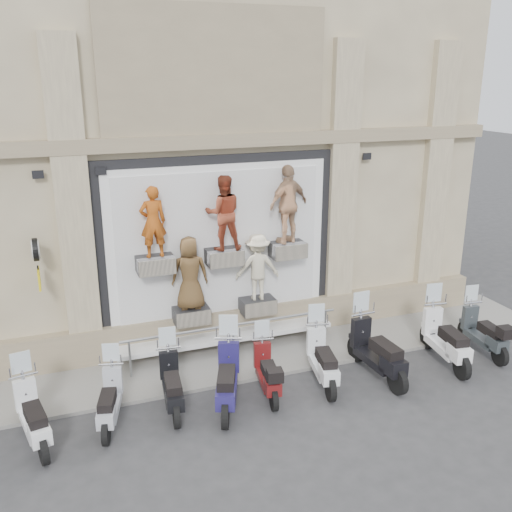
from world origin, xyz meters
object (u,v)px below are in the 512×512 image
object	(u,v)px
guard_rail	(233,343)
scooter_d	(171,375)
scooter_e	(227,368)
clock_sign_bracket	(36,257)
scooter_i	(446,329)
scooter_f	(267,363)
scooter_b	(31,405)
scooter_c	(109,391)
scooter_j	(484,324)
scooter_h	(378,340)
scooter_g	(323,350)

from	to	relation	value
guard_rail	scooter_d	xyz separation A→B (m)	(-1.71, -1.38, 0.26)
scooter_e	clock_sign_bracket	bearing A→B (deg)	167.29
scooter_d	scooter_i	distance (m)	6.14
scooter_f	scooter_i	xyz separation A→B (m)	(4.21, -0.18, 0.14)
scooter_b	scooter_i	size ratio (longest dim) A/B	0.90
scooter_i	scooter_d	bearing A→B (deg)	-174.60
scooter_c	scooter_j	xyz separation A→B (m)	(8.48, -0.11, 0.04)
scooter_d	scooter_j	xyz separation A→B (m)	(7.29, -0.22, 0.00)
scooter_h	scooter_i	xyz separation A→B (m)	(1.77, -0.00, -0.02)
clock_sign_bracket	scooter_g	world-z (taller)	clock_sign_bracket
scooter_g	scooter_h	size ratio (longest dim) A/B	0.90
guard_rail	scooter_b	world-z (taller)	scooter_b
scooter_b	scooter_c	distance (m)	1.33
scooter_d	scooter_i	world-z (taller)	scooter_i
guard_rail	scooter_i	xyz separation A→B (m)	(4.43, -1.70, 0.37)
clock_sign_bracket	scooter_e	bearing A→B (deg)	-33.55
scooter_b	clock_sign_bracket	bearing A→B (deg)	69.91
scooter_i	scooter_f	bearing A→B (deg)	-174.00
scooter_c	scooter_f	distance (m)	3.11
scooter_b	scooter_g	distance (m)	5.67
scooter_d	scooter_e	world-z (taller)	scooter_e
scooter_d	scooter_i	xyz separation A→B (m)	(6.13, -0.33, 0.10)
scooter_e	scooter_i	bearing A→B (deg)	20.45
clock_sign_bracket	scooter_i	size ratio (longest dim) A/B	0.50
scooter_b	scooter_d	bearing A→B (deg)	-6.19
scooter_g	scooter_j	distance (m)	4.13
scooter_e	scooter_i	xyz separation A→B (m)	(5.10, -0.04, 0.01)
clock_sign_bracket	scooter_d	size ratio (longest dim) A/B	0.57
clock_sign_bracket	scooter_g	bearing A→B (deg)	-20.59
scooter_h	clock_sign_bracket	bearing A→B (deg)	159.17
scooter_b	scooter_f	bearing A→B (deg)	-10.27
scooter_h	scooter_c	bearing A→B (deg)	175.36
clock_sign_bracket	scooter_g	distance (m)	6.06
scooter_f	scooter_j	bearing A→B (deg)	8.75
scooter_b	scooter_f	xyz separation A→B (m)	(4.44, 0.08, -0.06)
scooter_f	scooter_g	distance (m)	1.23
clock_sign_bracket	scooter_e	xyz separation A→B (m)	(3.22, -2.14, -1.98)
scooter_e	scooter_f	world-z (taller)	scooter_e
guard_rail	scooter_g	size ratio (longest dim) A/B	2.67
scooter_g	scooter_i	size ratio (longest dim) A/B	0.93
clock_sign_bracket	scooter_d	distance (m)	3.54
scooter_e	scooter_h	xyz separation A→B (m)	(3.33, -0.03, 0.03)
guard_rail	scooter_j	world-z (taller)	scooter_j
clock_sign_bracket	scooter_c	bearing A→B (deg)	-62.99
clock_sign_bracket	scooter_d	world-z (taller)	clock_sign_bracket
clock_sign_bracket	scooter_f	world-z (taller)	clock_sign_bracket
scooter_i	scooter_j	world-z (taller)	scooter_i
scooter_c	scooter_d	xyz separation A→B (m)	(1.19, 0.12, 0.04)
guard_rail	clock_sign_bracket	world-z (taller)	clock_sign_bracket
scooter_f	scooter_h	distance (m)	2.45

